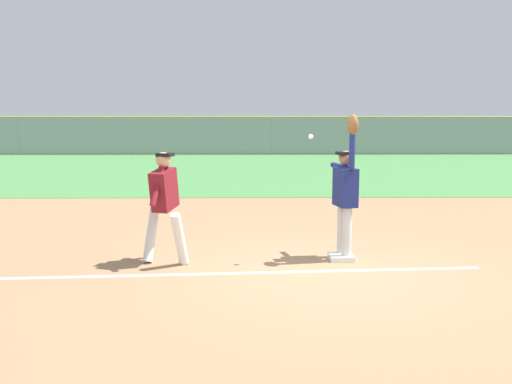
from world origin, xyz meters
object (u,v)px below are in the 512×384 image
fielder (346,189)px  baseball (311,137)px  parked_car_green (249,139)px  parked_car_red (324,139)px  parked_car_black (162,139)px  parked_car_blue (397,138)px  runner (164,200)px  first_base (341,257)px

fielder → baseball: 1.04m
parked_car_green → parked_car_red: size_ratio=0.98×
parked_car_black → parked_car_blue: 13.99m
fielder → parked_car_black: fielder is taller
baseball → parked_car_green: (-0.94, 24.81, -1.27)m
runner → parked_car_blue: bearing=86.1°
baseball → parked_car_green: size_ratio=0.02×
first_base → runner: (-2.74, -0.20, 0.96)m
parked_car_black → parked_car_red: bearing=4.8°
first_base → parked_car_black: (-6.58, 24.41, 0.63)m
fielder → parked_car_green: size_ratio=0.52×
parked_car_green → fielder: bearing=-85.8°
runner → parked_car_red: size_ratio=0.38×
runner → baseball: (2.21, 0.01, 0.95)m
runner → parked_car_green: (1.27, 24.82, -0.32)m
fielder → parked_car_blue: 25.87m
baseball → parked_car_red: size_ratio=0.02×
runner → fielder: bearing=23.0°
first_base → baseball: baseball is taller
parked_car_blue → fielder: bearing=-101.9°
baseball → parked_car_green: baseball is taller
parked_car_black → parked_car_green: (5.11, 0.21, 0.00)m
runner → parked_car_green: runner is taller
fielder → parked_car_green: 24.64m
parked_car_red → parked_car_green: bearing=177.0°
runner → parked_car_blue: runner is taller
fielder → parked_car_black: 25.27m
baseball → parked_car_green: bearing=92.2°
baseball → parked_car_black: size_ratio=0.02×
baseball → parked_car_red: bearing=81.9°
parked_car_green → parked_car_blue: 8.87m
first_base → runner: size_ratio=0.22×
fielder → runner: 2.80m
first_base → parked_car_red: 24.84m
fielder → parked_car_red: size_ratio=0.51×
first_base → parked_car_red: bearing=83.1°
fielder → parked_car_green: bearing=-99.9°
baseball → parked_car_green: 24.86m
fielder → parked_car_green: fielder is taller
runner → parked_car_green: 24.86m
parked_car_blue → first_base: bearing=-102.0°
runner → baseball: bearing=18.3°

